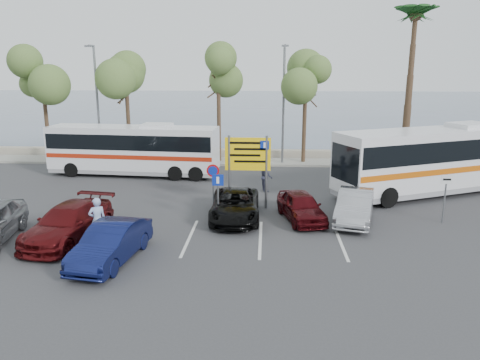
# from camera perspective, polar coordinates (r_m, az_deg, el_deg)

# --- Properties ---
(ground) EXTENTS (120.00, 120.00, 0.00)m
(ground) POSITION_cam_1_polar(r_m,az_deg,el_deg) (20.17, -2.32, -6.07)
(ground) COLOR #373739
(ground) RESTS_ON ground
(kerb_strip) EXTENTS (44.00, 2.40, 0.15)m
(kerb_strip) POSITION_cam_1_polar(r_m,az_deg,el_deg) (33.61, 0.01, 2.25)
(kerb_strip) COLOR gray
(kerb_strip) RESTS_ON ground
(seawall) EXTENTS (48.00, 0.80, 0.60)m
(seawall) POSITION_cam_1_polar(r_m,az_deg,el_deg) (35.52, 0.20, 3.26)
(seawall) COLOR gray
(seawall) RESTS_ON ground
(sea) EXTENTS (140.00, 140.00, 0.00)m
(sea) POSITION_cam_1_polar(r_m,az_deg,el_deg) (79.17, 1.98, 8.97)
(sea) COLOR #43586C
(sea) RESTS_ON ground
(tree_far_left) EXTENTS (3.20, 3.20, 7.60)m
(tree_far_left) POSITION_cam_1_polar(r_m,az_deg,el_deg) (36.51, -23.03, 11.99)
(tree_far_left) COLOR #382619
(tree_far_left) RESTS_ON kerb_strip
(tree_left) EXTENTS (3.20, 3.20, 7.20)m
(tree_left) POSITION_cam_1_polar(r_m,az_deg,el_deg) (34.33, -13.75, 12.08)
(tree_left) COLOR #382619
(tree_left) RESTS_ON kerb_strip
(tree_mid) EXTENTS (3.20, 3.20, 8.00)m
(tree_mid) POSITION_cam_1_polar(r_m,az_deg,el_deg) (33.03, -2.66, 13.52)
(tree_mid) COLOR #382619
(tree_mid) RESTS_ON kerb_strip
(tree_right) EXTENTS (3.20, 3.20, 7.40)m
(tree_right) POSITION_cam_1_polar(r_m,az_deg,el_deg) (32.96, 8.04, 12.56)
(tree_right) COLOR #382619
(tree_right) RESTS_ON kerb_strip
(palm_tree) EXTENTS (4.80, 4.80, 11.20)m
(palm_tree) POSITION_cam_1_polar(r_m,az_deg,el_deg) (34.35, 20.60, 18.08)
(palm_tree) COLOR #382619
(palm_tree) RESTS_ON kerb_strip
(street_lamp_left) EXTENTS (0.45, 1.15, 8.01)m
(street_lamp_left) POSITION_cam_1_polar(r_m,az_deg,el_deg) (34.57, -17.06, 9.55)
(street_lamp_left) COLOR slate
(street_lamp_left) RESTS_ON kerb_strip
(street_lamp_right) EXTENTS (0.45, 1.15, 8.01)m
(street_lamp_right) POSITION_cam_1_polar(r_m,az_deg,el_deg) (32.47, 5.34, 9.84)
(street_lamp_right) COLOR slate
(street_lamp_right) RESTS_ON kerb_strip
(direction_sign) EXTENTS (2.20, 0.12, 3.60)m
(direction_sign) POSITION_cam_1_polar(r_m,az_deg,el_deg) (22.52, 0.96, 2.50)
(direction_sign) COLOR slate
(direction_sign) RESTS_ON ground
(sign_no_stop) EXTENTS (0.60, 0.08, 2.35)m
(sign_no_stop) POSITION_cam_1_polar(r_m,az_deg,el_deg) (22.04, -3.30, -0.05)
(sign_no_stop) COLOR slate
(sign_no_stop) RESTS_ON ground
(sign_parking) EXTENTS (0.50, 0.07, 2.25)m
(sign_parking) POSITION_cam_1_polar(r_m,az_deg,el_deg) (20.49, -2.70, -1.44)
(sign_parking) COLOR slate
(sign_parking) RESTS_ON ground
(sign_taxi) EXTENTS (0.50, 0.07, 2.20)m
(sign_taxi) POSITION_cam_1_polar(r_m,az_deg,el_deg) (22.50, 23.76, -1.35)
(sign_taxi) COLOR slate
(sign_taxi) RESTS_ON ground
(lane_markings) EXTENTS (12.02, 4.20, 0.01)m
(lane_markings) POSITION_cam_1_polar(r_m,az_deg,el_deg) (19.38, -5.99, -6.98)
(lane_markings) COLOR silver
(lane_markings) RESTS_ON ground
(coach_bus_left) EXTENTS (10.79, 3.16, 3.32)m
(coach_bus_left) POSITION_cam_1_polar(r_m,az_deg,el_deg) (30.31, -12.85, 3.42)
(coach_bus_left) COLOR silver
(coach_bus_left) RESTS_ON ground
(coach_bus_right) EXTENTS (12.13, 7.40, 3.79)m
(coach_bus_right) POSITION_cam_1_polar(r_m,az_deg,el_deg) (27.51, 23.21, 2.04)
(coach_bus_right) COLOR silver
(coach_bus_right) RESTS_ON ground
(car_blue) EXTENTS (2.07, 4.38, 1.39)m
(car_blue) POSITION_cam_1_polar(r_m,az_deg,el_deg) (17.46, -15.44, -7.42)
(car_blue) COLOR #0F1649
(car_blue) RESTS_ON ground
(car_maroon) EXTENTS (2.75, 5.17, 1.43)m
(car_maroon) POSITION_cam_1_polar(r_m,az_deg,el_deg) (20.02, -20.21, -4.94)
(car_maroon) COLOR #500D0F
(car_maroon) RESTS_ON ground
(car_red) EXTENTS (2.41, 4.07, 1.30)m
(car_red) POSITION_cam_1_polar(r_m,az_deg,el_deg) (21.35, 7.47, -3.20)
(car_red) COLOR #43090D
(car_red) RESTS_ON ground
(suv_black) EXTENTS (2.29, 4.74, 1.30)m
(suv_black) POSITION_cam_1_polar(r_m,az_deg,el_deg) (21.34, -0.60, -3.08)
(suv_black) COLOR black
(suv_black) RESTS_ON ground
(car_silver_b) EXTENTS (2.51, 4.52, 1.41)m
(car_silver_b) POSITION_cam_1_polar(r_m,az_deg,el_deg) (21.64, 13.83, -3.10)
(car_silver_b) COLOR #9B9BA0
(car_silver_b) RESTS_ON ground
(pedestrian_near) EXTENTS (0.80, 0.71, 1.83)m
(pedestrian_near) POSITION_cam_1_polar(r_m,az_deg,el_deg) (19.36, -16.99, -4.69)
(pedestrian_near) COLOR #95ACD9
(pedestrian_near) RESTS_ON ground
(pedestrian_far) EXTENTS (0.78, 0.92, 1.65)m
(pedestrian_far) POSITION_cam_1_polar(r_m,az_deg,el_deg) (26.07, 3.23, 0.46)
(pedestrian_far) COLOR #2E3045
(pedestrian_far) RESTS_ON ground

